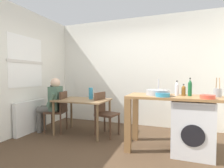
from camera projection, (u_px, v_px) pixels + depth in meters
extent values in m
plane|color=#4C3826|center=(112.00, 152.00, 2.83)|extent=(5.46, 5.46, 0.00)
cube|color=silver|center=(135.00, 72.00, 4.41)|extent=(4.60, 0.10, 2.70)
cube|color=silver|center=(12.00, 71.00, 3.50)|extent=(0.10, 3.80, 2.70)
cube|color=white|center=(26.00, 62.00, 3.75)|extent=(0.01, 0.90, 1.10)
cube|color=beige|center=(26.00, 62.00, 3.75)|extent=(0.02, 0.96, 0.06)
cube|color=white|center=(30.00, 117.00, 3.78)|extent=(0.10, 0.80, 0.70)
cube|color=olive|center=(83.00, 100.00, 3.71)|extent=(1.10, 0.76, 0.03)
cylinder|color=brown|center=(54.00, 119.00, 3.59)|extent=(0.05, 0.05, 0.71)
cylinder|color=brown|center=(97.00, 123.00, 3.25)|extent=(0.05, 0.05, 0.71)
cylinder|color=brown|center=(71.00, 112.00, 4.21)|extent=(0.05, 0.05, 0.71)
cylinder|color=brown|center=(110.00, 116.00, 3.87)|extent=(0.05, 0.05, 0.71)
cube|color=#4C3323|center=(56.00, 112.00, 3.84)|extent=(0.48, 0.48, 0.04)
cube|color=#4C3323|center=(64.00, 102.00, 3.81)|extent=(0.13, 0.38, 0.45)
cylinder|color=#4C3323|center=(44.00, 124.00, 3.69)|extent=(0.04, 0.04, 0.45)
cylinder|color=#4C3323|center=(52.00, 119.00, 4.05)|extent=(0.04, 0.04, 0.45)
cylinder|color=#4C3323|center=(61.00, 124.00, 3.66)|extent=(0.04, 0.04, 0.45)
cylinder|color=#4C3323|center=(67.00, 120.00, 4.01)|extent=(0.04, 0.04, 0.45)
cube|color=#4C3323|center=(107.00, 114.00, 3.59)|extent=(0.46, 0.46, 0.04)
cube|color=#4C3323|center=(100.00, 103.00, 3.67)|extent=(0.10, 0.38, 0.45)
cylinder|color=#4C3323|center=(119.00, 124.00, 3.66)|extent=(0.04, 0.04, 0.45)
cylinder|color=#4C3323|center=(110.00, 128.00, 3.35)|extent=(0.04, 0.04, 0.45)
cylinder|color=#4C3323|center=(105.00, 122.00, 3.84)|extent=(0.04, 0.04, 0.45)
cylinder|color=#4C3323|center=(95.00, 126.00, 3.53)|extent=(0.04, 0.04, 0.45)
cylinder|color=#595651|center=(39.00, 122.00, 3.80)|extent=(0.11, 0.11, 0.45)
cylinder|color=#595651|center=(43.00, 120.00, 3.98)|extent=(0.11, 0.11, 0.45)
cylinder|color=#595651|center=(46.00, 110.00, 3.77)|extent=(0.42, 0.23, 0.14)
cylinder|color=#595651|center=(50.00, 108.00, 3.95)|extent=(0.42, 0.23, 0.14)
cube|color=#4C6B56|center=(56.00, 98.00, 3.83)|extent=(0.28, 0.38, 0.52)
cylinder|color=#4C6B56|center=(50.00, 100.00, 3.62)|extent=(0.20, 0.13, 0.31)
cylinder|color=#4C6B56|center=(59.00, 98.00, 4.04)|extent=(0.20, 0.13, 0.31)
sphere|color=beige|center=(55.00, 83.00, 3.81)|extent=(0.21, 0.21, 0.21)
sphere|color=black|center=(53.00, 86.00, 3.82)|extent=(0.12, 0.12, 0.12)
cube|color=#9E7042|center=(174.00, 97.00, 2.82)|extent=(1.50, 0.68, 0.04)
cube|color=olive|center=(128.00, 125.00, 2.81)|extent=(0.10, 0.10, 0.88)
cube|color=olive|center=(135.00, 117.00, 3.36)|extent=(0.10, 0.10, 0.88)
cube|color=silver|center=(191.00, 127.00, 2.76)|extent=(0.60, 0.60, 0.86)
cylinder|color=black|center=(193.00, 136.00, 2.47)|extent=(0.32, 0.02, 0.32)
cube|color=#B2B2B7|center=(193.00, 107.00, 2.46)|extent=(0.54, 0.01, 0.08)
cylinder|color=#9EA0A5|center=(158.00, 93.00, 2.91)|extent=(0.38, 0.38, 0.09)
cylinder|color=#B2B2B7|center=(159.00, 86.00, 3.08)|extent=(0.02, 0.02, 0.28)
cylinder|color=silver|center=(177.00, 90.00, 2.85)|extent=(0.06, 0.06, 0.18)
cone|color=silver|center=(177.00, 83.00, 2.85)|extent=(0.06, 0.06, 0.05)
cylinder|color=#262626|center=(177.00, 81.00, 2.85)|extent=(0.02, 0.02, 0.02)
cylinder|color=brown|center=(184.00, 91.00, 2.84)|extent=(0.07, 0.07, 0.14)
cone|color=brown|center=(184.00, 86.00, 2.84)|extent=(0.06, 0.06, 0.04)
cylinder|color=#262626|center=(184.00, 84.00, 2.84)|extent=(0.03, 0.03, 0.02)
cylinder|color=#19592D|center=(190.00, 89.00, 2.80)|extent=(0.06, 0.06, 0.21)
cone|color=#19592D|center=(190.00, 81.00, 2.79)|extent=(0.06, 0.06, 0.06)
cylinder|color=#262626|center=(190.00, 79.00, 2.79)|extent=(0.02, 0.02, 0.02)
cylinder|color=teal|center=(163.00, 95.00, 2.69)|extent=(0.22, 0.22, 0.06)
cylinder|color=#1E546B|center=(163.00, 94.00, 2.69)|extent=(0.18, 0.18, 0.03)
cylinder|color=gray|center=(218.00, 93.00, 2.65)|extent=(0.11, 0.11, 0.13)
cylinder|color=#99724C|center=(216.00, 83.00, 2.66)|extent=(0.01, 0.04, 0.18)
cylinder|color=#99724C|center=(220.00, 83.00, 2.63)|extent=(0.01, 0.05, 0.18)
cylinder|color=#D84C38|center=(207.00, 97.00, 2.46)|extent=(0.20, 0.20, 0.05)
cylinder|color=maroon|center=(207.00, 96.00, 2.46)|extent=(0.16, 0.16, 0.03)
cylinder|color=teal|center=(91.00, 93.00, 3.75)|extent=(0.09, 0.09, 0.25)
cube|color=#B2B2B7|center=(171.00, 96.00, 2.75)|extent=(0.15, 0.06, 0.01)
cube|color=#262628|center=(171.00, 96.00, 2.75)|extent=(0.15, 0.06, 0.01)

